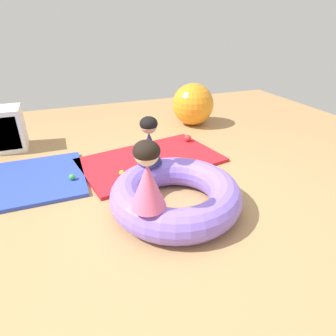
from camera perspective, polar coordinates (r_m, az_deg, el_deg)
ground_plane at (r=2.64m, az=-0.88°, el=-9.27°), size 8.00×8.00×0.00m
gym_mat_near_left at (r=3.47m, az=-27.05°, el=-2.41°), size 1.29×1.08×0.04m
gym_mat_far_right at (r=3.56m, az=-3.40°, el=1.55°), size 1.83×1.31×0.04m
inflatable_cushion at (r=2.64m, az=1.55°, el=-5.35°), size 1.20×1.20×0.30m
child_in_navy at (r=2.79m, az=-3.77°, el=5.37°), size 0.32×0.32×0.48m
child_in_pink at (r=2.09m, az=-4.12°, el=-1.67°), size 0.31×0.31×0.55m
play_ball_red at (r=4.05m, az=3.94°, el=5.96°), size 0.10×0.10×0.10m
play_ball_blue at (r=3.57m, az=-3.01°, el=2.57°), size 0.06×0.06×0.06m
play_ball_green at (r=3.24m, az=-18.58°, el=-1.72°), size 0.06×0.06×0.06m
play_ball_pink at (r=3.31m, az=0.98°, el=0.78°), size 0.09×0.09×0.09m
play_ball_yellow at (r=3.20m, az=-9.18°, el=-0.95°), size 0.06×0.06×0.06m
exercise_ball_large at (r=4.80m, az=4.98°, el=12.52°), size 0.67×0.67×0.67m
storage_cube at (r=4.37m, az=-29.61°, el=6.67°), size 0.44×0.44×0.56m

